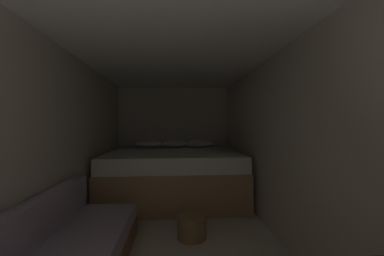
% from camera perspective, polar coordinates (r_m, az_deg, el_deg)
% --- Properties ---
extents(ground_plane, '(7.23, 7.23, 0.00)m').
position_cam_1_polar(ground_plane, '(2.62, -4.70, -28.41)').
color(ground_plane, beige).
extents(wall_back, '(2.44, 0.05, 2.10)m').
position_cam_1_polar(wall_back, '(4.94, -4.58, -2.00)').
color(wall_back, beige).
rests_on(wall_back, ground).
extents(wall_left, '(0.05, 5.23, 2.10)m').
position_cam_1_polar(wall_left, '(2.60, -32.18, -4.34)').
color(wall_left, beige).
rests_on(wall_left, ground).
extents(wall_right, '(0.05, 5.23, 2.10)m').
position_cam_1_polar(wall_right, '(2.59, 22.86, -4.32)').
color(wall_right, beige).
rests_on(wall_right, ground).
extents(ceiling_slab, '(2.44, 5.23, 0.05)m').
position_cam_1_polar(ceiling_slab, '(2.44, -4.74, 21.05)').
color(ceiling_slab, white).
rests_on(ceiling_slab, wall_left).
extents(bed, '(2.22, 1.79, 0.98)m').
position_cam_1_polar(bed, '(4.07, -4.60, -11.46)').
color(bed, tan).
rests_on(bed, ground).
extents(wicker_basket, '(0.33, 0.33, 0.26)m').
position_cam_1_polar(wicker_basket, '(2.80, -0.04, -23.44)').
color(wicker_basket, olive).
rests_on(wicker_basket, ground).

